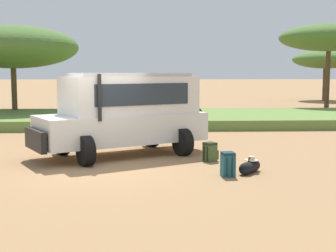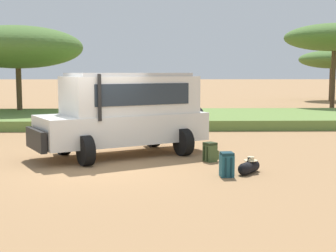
{
  "view_description": "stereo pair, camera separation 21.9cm",
  "coord_description": "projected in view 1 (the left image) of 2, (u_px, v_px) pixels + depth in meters",
  "views": [
    {
      "loc": [
        1.22,
        -11.99,
        2.45
      ],
      "look_at": [
        1.82,
        0.65,
        1.0
      ],
      "focal_mm": 50.0,
      "sensor_mm": 36.0,
      "label": 1
    },
    {
      "loc": [
        1.43,
        -12.0,
        2.45
      ],
      "look_at": [
        1.82,
        0.65,
        1.0
      ],
      "focal_mm": 50.0,
      "sensor_mm": 36.0,
      "label": 2
    }
  ],
  "objects": [
    {
      "name": "ground_plane",
      "position": [
        99.0,
        167.0,
        12.12
      ],
      "size": [
        320.0,
        320.0,
        0.0
      ],
      "primitive_type": "plane",
      "color": "#9E754C"
    },
    {
      "name": "grass_bank",
      "position": [
        121.0,
        118.0,
        22.86
      ],
      "size": [
        120.0,
        7.0,
        0.44
      ],
      "color": "olive",
      "rests_on": "ground_plane"
    },
    {
      "name": "safari_vehicle",
      "position": [
        125.0,
        112.0,
        13.85
      ],
      "size": [
        5.33,
        3.99,
        2.44
      ],
      "color": "silver",
      "rests_on": "ground_plane"
    },
    {
      "name": "backpack_beside_front_wheel",
      "position": [
        210.0,
        152.0,
        12.94
      ],
      "size": [
        0.45,
        0.42,
        0.53
      ],
      "color": "#42562D",
      "rests_on": "ground_plane"
    },
    {
      "name": "backpack_cluster_center",
      "position": [
        228.0,
        164.0,
        11.07
      ],
      "size": [
        0.33,
        0.44,
        0.58
      ],
      "color": "#235B6B",
      "rests_on": "ground_plane"
    },
    {
      "name": "duffel_bag_low_black_case",
      "position": [
        250.0,
        167.0,
        11.45
      ],
      "size": [
        0.63,
        0.76,
        0.4
      ],
      "color": "black",
      "rests_on": "ground_plane"
    },
    {
      "name": "acacia_tree_centre_back",
      "position": [
        13.0,
        47.0,
        24.91
      ],
      "size": [
        6.96,
        6.57,
        4.93
      ],
      "color": "brown",
      "rests_on": "ground_plane"
    },
    {
      "name": "acacia_tree_right_mid",
      "position": [
        329.0,
        38.0,
        29.1
      ],
      "size": [
        6.18,
        5.91,
        5.46
      ],
      "color": "brown",
      "rests_on": "ground_plane"
    },
    {
      "name": "acacia_tree_far_right",
      "position": [
        326.0,
        60.0,
        40.8
      ],
      "size": [
        5.79,
        5.46,
        4.39
      ],
      "color": "brown",
      "rests_on": "ground_plane"
    }
  ]
}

